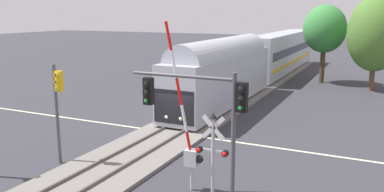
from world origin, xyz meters
name	(u,v)px	position (x,y,z in m)	size (l,w,h in m)	color
ground_plane	(174,133)	(0.00, 0.00, 0.00)	(220.00, 220.00, 0.00)	#333338
road_centre_stripe	(174,133)	(0.00, 0.00, 0.00)	(44.00, 0.20, 0.01)	beige
railway_track	(174,132)	(0.00, 0.00, 0.10)	(4.40, 80.00, 0.32)	slate
commuter_train	(260,58)	(0.00, 19.05, 2.78)	(3.04, 41.13, 5.16)	#B2B7C1
crossing_gate_near	(189,141)	(4.42, -6.93, 2.18)	(1.75, 0.40, 7.12)	#B7B7BC
crossing_signal_mast	(213,148)	(5.71, -7.49, 2.23)	(1.36, 0.44, 3.65)	#B2B2B7
traffic_signal_near_right	(203,110)	(5.99, -9.04, 4.15)	(4.35, 0.38, 5.52)	#4C4C51
traffic_signal_median	(58,98)	(-2.65, -6.97, 3.36)	(0.53, 0.38, 5.01)	#4C4C51
elm_centre_background	(325,29)	(5.71, 23.08, 5.70)	(4.46, 4.46, 8.25)	#4C3828
oak_far_right	(376,33)	(10.68, 20.74, 5.48)	(5.25, 5.25, 9.12)	brown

